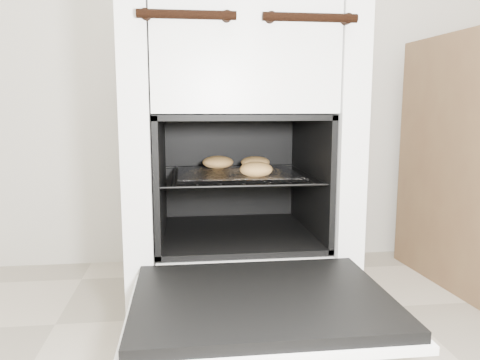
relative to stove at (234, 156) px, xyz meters
The scene contains 5 objects.
stove is the anchor object (origin of this frame).
oven_door 0.56m from the stove, 90.00° to the right, with size 0.54×0.42×0.04m.
oven_rack 0.08m from the stove, 90.00° to the right, with size 0.43×0.42×0.01m.
foil_sheet 0.09m from the stove, 90.00° to the right, with size 0.34×0.30×0.01m, color white.
baked_rolls 0.06m from the stove, 75.03° to the right, with size 0.23×0.29×0.04m.
Camera 1 is at (-0.31, -0.22, 0.59)m, focal length 35.00 mm.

